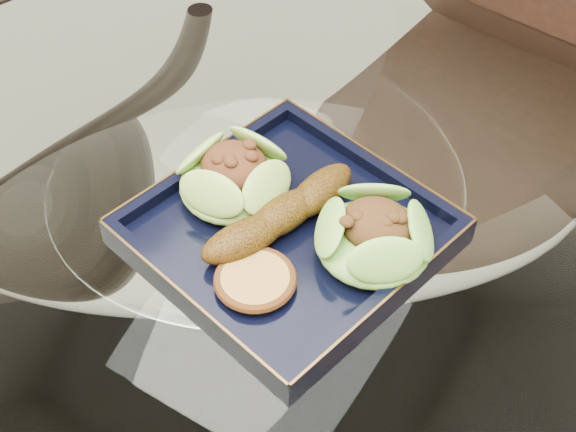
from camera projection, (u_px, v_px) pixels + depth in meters
The scene contains 7 objects.
dining_table at pixel (261, 300), 0.98m from camera, with size 1.13×1.13×0.77m.
dining_chair at pixel (463, 178), 1.20m from camera, with size 0.48×0.48×0.98m.
navy_plate at pixel (288, 236), 0.82m from camera, with size 0.27×0.27×0.02m, color black.
lettuce_wrap_left at pixel (233, 179), 0.83m from camera, with size 0.11×0.11×0.04m, color #5C8E29.
lettuce_wrap_right at pixel (374, 238), 0.78m from camera, with size 0.11×0.11×0.04m, color #60A42F.
roasted_plantain at pixel (283, 214), 0.80m from camera, with size 0.18×0.04×0.03m, color #583709.
crumb_patty at pixel (255, 281), 0.76m from camera, with size 0.07×0.07×0.01m, color gold.
Camera 1 is at (0.34, -0.48, 1.39)m, focal length 50.00 mm.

